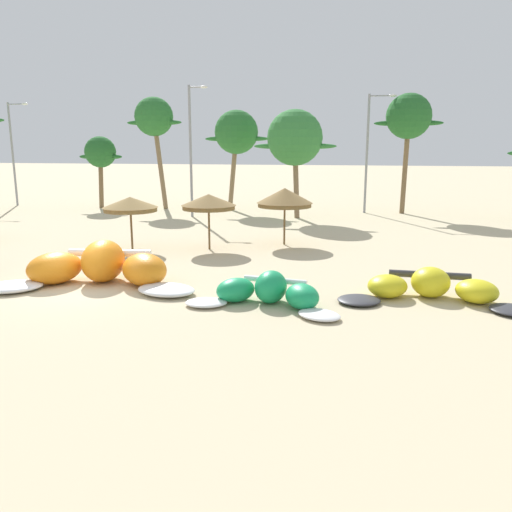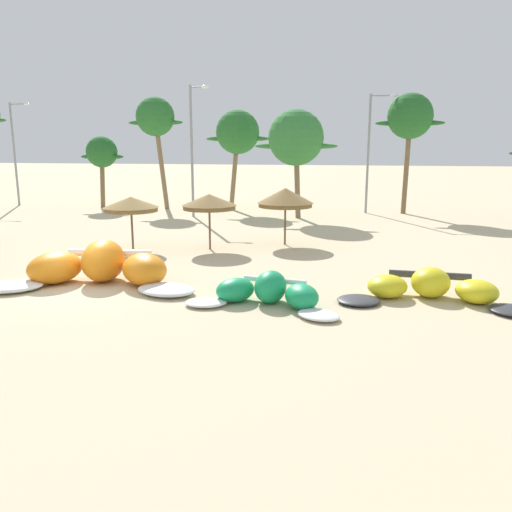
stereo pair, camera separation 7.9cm
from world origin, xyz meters
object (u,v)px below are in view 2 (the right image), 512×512
Objects in this scene: beach_umbrella_near_palms at (209,202)px; palm_left at (102,153)px; kite_left_of_center at (268,293)px; lamppost_west at (16,148)px; lamppost_west_center at (193,145)px; palm_right_of_gap at (410,118)px; kite_left at (100,268)px; kite_center at (431,288)px; palm_left_of_gap at (155,118)px; palm_center_left at (238,133)px; beach_umbrella_outermost at (285,197)px; lamppost_east_center at (371,147)px; palm_center_right at (296,138)px; beach_umbrella_middle at (131,204)px.

palm_left reaches higher than beach_umbrella_near_palms.
beach_umbrella_near_palms is at bearing 117.93° from kite_left_of_center.
lamppost_west is 0.94× the size of lamppost_west_center.
palm_right_of_gap is (23.94, 1.14, 2.58)m from palm_left.
kite_left is 11.58m from kite_center.
palm_left_of_gap is (-18.49, 22.05, 6.73)m from kite_center.
palm_left is 11.24m from palm_center_left.
lamppost_west_center is (-4.57, 11.35, 2.71)m from beach_umbrella_near_palms.
lamppost_west_center is at bearing 130.30° from beach_umbrella_outermost.
palm_center_left is at bearing 105.83° from kite_left_of_center.
beach_umbrella_outermost reaches higher than kite_center.
lamppost_east_center is at bearing 0.17° from palm_center_left.
kite_left_of_center is 26.11m from palm_right_of_gap.
lamppost_west_center is at bearing -13.22° from lamppost_west.
palm_center_right reaches higher than kite_left_of_center.
kite_left is 1.05× the size of palm_center_right.
palm_center_right is at bearing 6.17° from lamppost_west_center.
palm_center_left is (-12.01, 22.67, 5.58)m from kite_center.
beach_umbrella_outermost is (-1.00, 10.26, 2.02)m from kite_left_of_center.
kite_center is (11.57, 0.39, -0.21)m from kite_left.
beach_umbrella_near_palms reaches higher than kite_center.
kite_left is 25.27m from palm_left.
beach_umbrella_outermost is at bearing 58.85° from kite_left.
beach_umbrella_middle is at bearing -115.45° from palm_center_right.
beach_umbrella_middle is 0.36× the size of palm_center_right.
lamppost_west_center is at bearing -161.87° from palm_right_of_gap.
palm_center_left is at bearing 4.67° from palm_left.
beach_umbrella_outermost reaches higher than beach_umbrella_near_palms.
lamppost_west_center reaches higher than palm_left_of_gap.
palm_left_of_gap is 19.34m from palm_right_of_gap.
palm_left_of_gap reaches higher than palm_center_right.
beach_umbrella_near_palms is at bearing 145.01° from kite_center.
beach_umbrella_near_palms is 17.96m from lamppost_east_center.
lamppost_west_center is at bearing -114.10° from palm_center_left.
palm_left is at bearing 157.42° from lamppost_west_center.
palm_right_of_gap reaches higher than beach_umbrella_middle.
beach_umbrella_middle is at bearing -123.69° from lamppost_east_center.
palm_right_of_gap is 15.83m from lamppost_west_center.
beach_umbrella_outermost is at bearing -115.95° from palm_right_of_gap.
lamppost_west_center is (-14.09, 18.02, 4.64)m from kite_center.
palm_right_of_gap is (6.95, 14.28, 4.59)m from beach_umbrella_outermost.
palm_right_of_gap reaches higher than kite_left.
lamppost_west reaches higher than kite_center.
beach_umbrella_near_palms is 0.31× the size of palm_left_of_gap.
kite_left reaches higher than kite_left_of_center.
beach_umbrella_middle is at bearing -129.20° from palm_right_of_gap.
lamppost_west is at bearing -178.66° from lamppost_east_center.
beach_umbrella_outermost is 0.37× the size of palm_center_left.
beach_umbrella_outermost is at bearing -49.70° from lamppost_west_center.
palm_center_left is at bearing -178.96° from palm_right_of_gap.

